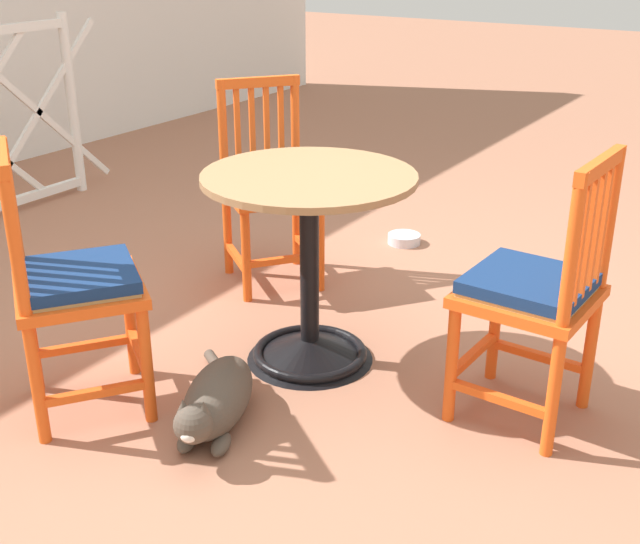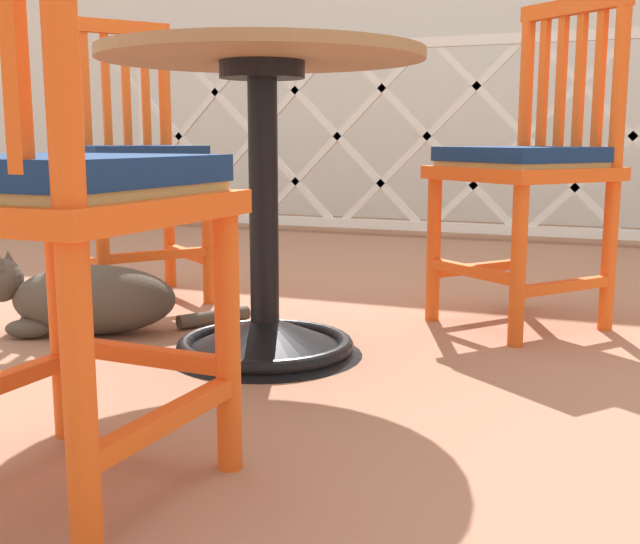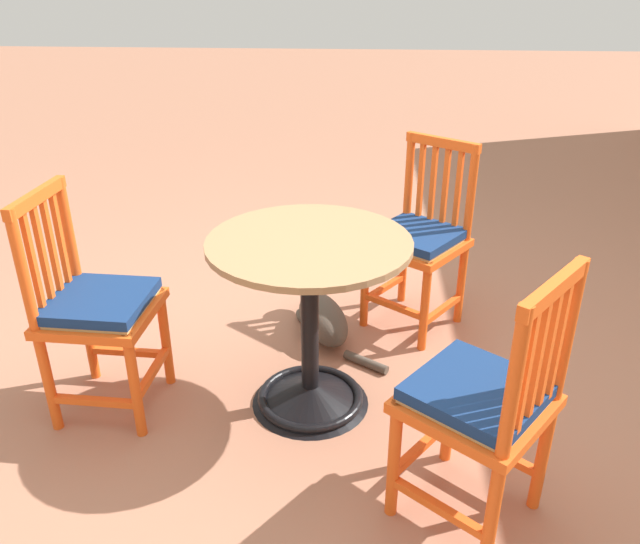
{
  "view_description": "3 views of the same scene",
  "coord_description": "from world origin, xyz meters",
  "px_view_note": "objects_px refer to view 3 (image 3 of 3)",
  "views": [
    {
      "loc": [
        -2.25,
        -1.56,
        1.51
      ],
      "look_at": [
        0.08,
        -0.07,
        0.34
      ],
      "focal_mm": 45.47,
      "sensor_mm": 36.0,
      "label": 1
    },
    {
      "loc": [
        0.85,
        -1.76,
        0.53
      ],
      "look_at": [
        0.21,
        -0.16,
        0.23
      ],
      "focal_mm": 44.21,
      "sensor_mm": 36.0,
      "label": 2
    },
    {
      "loc": [
        2.12,
        0.13,
        1.63
      ],
      "look_at": [
        -0.09,
        -0.03,
        0.55
      ],
      "focal_mm": 35.28,
      "sensor_mm": 36.0,
      "label": 3
    }
  ],
  "objects_px": {
    "orange_chair_near_fence": "(483,403)",
    "tabby_cat": "(321,315)",
    "cafe_table": "(310,344)",
    "orange_chair_by_planter": "(96,309)",
    "orange_chair_tucked_in": "(419,240)"
  },
  "relations": [
    {
      "from": "orange_chair_near_fence",
      "to": "tabby_cat",
      "type": "relative_size",
      "value": 1.46
    },
    {
      "from": "orange_chair_near_fence",
      "to": "orange_chair_tucked_in",
      "type": "relative_size",
      "value": 1.0
    },
    {
      "from": "cafe_table",
      "to": "orange_chair_tucked_in",
      "type": "xyz_separation_m",
      "value": [
        -0.69,
        0.47,
        0.16
      ]
    },
    {
      "from": "orange_chair_by_planter",
      "to": "orange_chair_near_fence",
      "type": "height_order",
      "value": "same"
    },
    {
      "from": "orange_chair_tucked_in",
      "to": "orange_chair_by_planter",
      "type": "bearing_deg",
      "value": -59.59
    },
    {
      "from": "cafe_table",
      "to": "tabby_cat",
      "type": "bearing_deg",
      "value": 179.5
    },
    {
      "from": "cafe_table",
      "to": "orange_chair_by_planter",
      "type": "relative_size",
      "value": 0.83
    },
    {
      "from": "cafe_table",
      "to": "orange_chair_by_planter",
      "type": "bearing_deg",
      "value": -85.64
    },
    {
      "from": "cafe_table",
      "to": "orange_chair_near_fence",
      "type": "bearing_deg",
      "value": 46.25
    },
    {
      "from": "orange_chair_near_fence",
      "to": "orange_chair_by_planter",
      "type": "bearing_deg",
      "value": -109.18
    },
    {
      "from": "cafe_table",
      "to": "orange_chair_by_planter",
      "type": "xyz_separation_m",
      "value": [
        0.06,
        -0.82,
        0.16
      ]
    },
    {
      "from": "orange_chair_near_fence",
      "to": "orange_chair_tucked_in",
      "type": "distance_m",
      "value": 1.24
    },
    {
      "from": "orange_chair_tucked_in",
      "to": "tabby_cat",
      "type": "height_order",
      "value": "orange_chair_tucked_in"
    },
    {
      "from": "orange_chair_near_fence",
      "to": "tabby_cat",
      "type": "bearing_deg",
      "value": -152.9
    },
    {
      "from": "orange_chair_by_planter",
      "to": "orange_chair_near_fence",
      "type": "xyz_separation_m",
      "value": [
        0.48,
        1.38,
        0.0
      ]
    }
  ]
}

